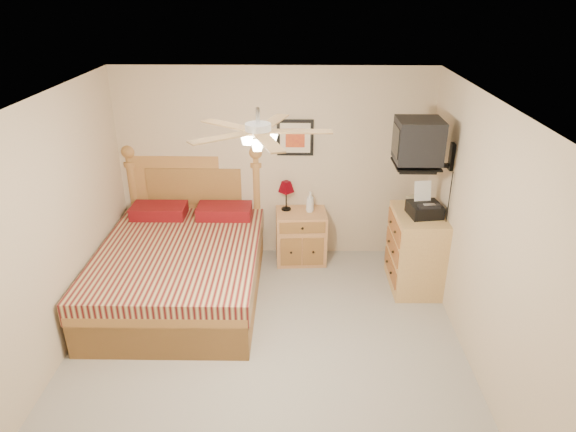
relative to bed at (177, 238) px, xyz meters
The scene contains 16 objects.
floor 1.71m from the bed, 46.79° to the right, with size 4.50×4.50×0.00m, color gray.
ceiling 2.32m from the bed, 46.79° to the right, with size 4.00×4.50×0.04m, color white.
wall_back 1.62m from the bed, 47.04° to the left, with size 4.00×0.04×2.50m, color #C7B292.
wall_left 1.55m from the bed, 130.24° to the right, with size 0.04×4.50×2.50m, color #C7B292.
wall_right 3.29m from the bed, 20.15° to the right, with size 0.04×4.50×2.50m, color #C7B292.
bed is the anchor object (origin of this frame).
nightstand 1.71m from the bed, 32.17° to the left, with size 0.64×0.48×0.70m, color #AB7A43.
table_lamp 1.55m from the bed, 38.51° to the left, with size 0.21×0.21×0.39m, color #5A020B, non-canonical shape.
lotion_bottle 1.77m from the bed, 30.80° to the left, with size 0.10×0.10×0.27m, color silver.
framed_picture 1.93m from the bed, 40.01° to the left, with size 0.46×0.04×0.46m, color black.
dresser 2.81m from the bed, ahead, with size 0.56×0.81×0.96m, color tan.
fax_machine 2.85m from the bed, ahead, with size 0.35×0.37×0.37m, color black, non-canonical shape.
magazine_lower 2.79m from the bed, 10.92° to the left, with size 0.22×0.30×0.03m, color #AFA38F.
magazine_upper 2.82m from the bed, 11.46° to the left, with size 0.22×0.30×0.02m, color tan.
wall_tv 3.00m from the bed, ahead, with size 0.56×0.46×0.58m, color black, non-canonical shape.
ceiling_fan 2.33m from the bed, 51.44° to the right, with size 1.14×1.14×0.28m, color white, non-canonical shape.
Camera 1 is at (0.31, -4.03, 3.40)m, focal length 32.00 mm.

